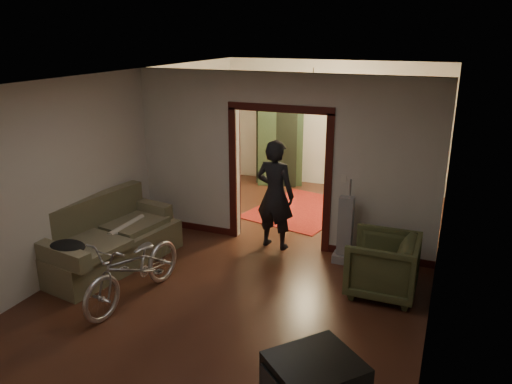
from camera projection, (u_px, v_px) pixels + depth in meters
The scene contains 22 objects.
floor at pixel (263, 260), 7.77m from camera, with size 5.00×8.50×0.01m, color #331810.
ceiling at pixel (264, 76), 6.90m from camera, with size 5.00×8.50×0.01m, color white.
wall_back at pixel (333, 125), 11.08m from camera, with size 5.00×0.02×2.80m, color beige.
wall_left at pixel (123, 158), 8.23m from camera, with size 0.02×8.50×2.80m, color beige.
wall_right at pixel (444, 193), 6.44m from camera, with size 0.02×8.50×2.80m, color beige.
partition_wall at pixel (281, 161), 8.00m from camera, with size 5.00×0.14×2.80m, color beige.
door_casing at pixel (280, 179), 8.09m from camera, with size 1.74×0.20×2.32m, color #330E0B.
far_window at pixel (365, 120), 10.75m from camera, with size 0.98×0.06×1.28m, color black.
chandelier at pixel (313, 90), 9.24m from camera, with size 0.24×0.24×0.24m, color #FFE0A5.
light_switch at pixel (344, 179), 7.60m from camera, with size 0.08×0.01×0.12m, color silver.
sofa at pixel (109, 234), 7.47m from camera, with size 0.98×2.18×1.00m, color brown.
rolled_paper at pixel (127, 226), 7.69m from camera, with size 0.10×0.10×0.83m, color beige.
jacket at pixel (67, 247), 6.59m from camera, with size 0.51×0.38×0.15m, color black.
bicycle at pixel (134, 268), 6.49m from camera, with size 0.61×1.76×0.93m, color silver.
armchair at pixel (382, 265), 6.67m from camera, with size 0.88×0.91×0.83m, color #434929.
vacuum at pixel (345, 230), 7.54m from camera, with size 0.32×0.26×1.06m, color gray.
person at pixel (275, 195), 7.98m from camera, with size 0.65×0.43×1.79m, color black.
oriental_rug at pixel (301, 210), 9.91m from camera, with size 1.64×2.15×0.02m, color maroon.
locker at pixel (281, 140), 11.38m from camera, with size 1.01×0.56×2.01m, color #243721.
globe at pixel (281, 99), 11.09m from camera, with size 0.27×0.27×0.27m, color #1E5972.
desk at pixel (367, 182), 10.45m from camera, with size 1.02×0.57×0.75m, color black.
desk_chair at pixel (350, 183), 10.28m from camera, with size 0.36×0.36×0.82m, color black.
Camera 1 is at (2.55, -6.58, 3.41)m, focal length 35.00 mm.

